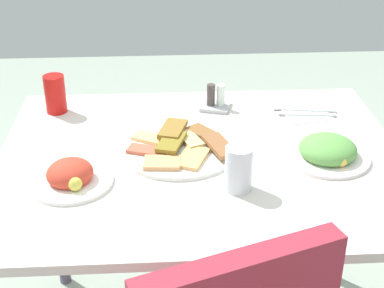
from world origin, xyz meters
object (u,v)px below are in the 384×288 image
at_px(pide_platter, 179,147).
at_px(salad_plate_greens, 70,176).
at_px(soda_can, 55,94).
at_px(spoon, 307,114).
at_px(dining_table, 201,181).
at_px(salad_plate_rice, 328,151).
at_px(condiment_caddy, 216,101).
at_px(paper_napkin, 306,113).
at_px(drinking_glass, 239,169).
at_px(fork, 304,109).

bearing_deg(pide_platter, salad_plate_greens, 29.00).
distance_m(pide_platter, soda_can, 0.48).
xyz_separation_m(pide_platter, spoon, (-0.41, -0.20, -0.01)).
distance_m(dining_table, salad_plate_rice, 0.36).
distance_m(dining_table, condiment_caddy, 0.34).
distance_m(pide_platter, salad_plate_rice, 0.41).
distance_m(dining_table, soda_can, 0.56).
distance_m(salad_plate_greens, spoon, 0.78).
bearing_deg(paper_napkin, condiment_caddy, -11.55).
relative_size(dining_table, drinking_glass, 9.58).
distance_m(salad_plate_greens, soda_can, 0.45).
relative_size(salad_plate_rice, soda_can, 1.91).
height_order(pide_platter, paper_napkin, pide_platter).
bearing_deg(fork, drinking_glass, 67.87).
xyz_separation_m(salad_plate_greens, drinking_glass, (-0.42, 0.05, 0.04)).
bearing_deg(drinking_glass, paper_napkin, -122.53).
distance_m(fork, spoon, 0.04).
height_order(salad_plate_rice, drinking_glass, drinking_glass).
xyz_separation_m(spoon, condiment_caddy, (0.28, -0.08, 0.02)).
height_order(salad_plate_greens, condiment_caddy, condiment_caddy).
relative_size(fork, spoon, 1.10).
xyz_separation_m(fork, condiment_caddy, (0.28, -0.04, 0.02)).
bearing_deg(soda_can, spoon, 174.26).
distance_m(dining_table, fork, 0.45).
distance_m(dining_table, spoon, 0.43).
bearing_deg(salad_plate_rice, pide_platter, -9.67).
height_order(dining_table, condiment_caddy, condiment_caddy).
relative_size(paper_napkin, condiment_caddy, 1.28).
distance_m(salad_plate_greens, fork, 0.80).
bearing_deg(fork, salad_plate_greens, 39.04).
bearing_deg(fork, soda_can, 6.20).
distance_m(salad_plate_rice, soda_can, 0.86).
distance_m(drinking_glass, spoon, 0.50).
height_order(spoon, condiment_caddy, condiment_caddy).
relative_size(paper_napkin, fork, 0.71).
relative_size(pide_platter, paper_napkin, 2.34).
distance_m(dining_table, pide_platter, 0.12).
bearing_deg(salad_plate_rice, fork, -91.68).
xyz_separation_m(pide_platter, soda_can, (0.38, -0.28, 0.05)).
bearing_deg(soda_can, salad_plate_rice, 155.78).
bearing_deg(fork, condiment_caddy, 1.34).
xyz_separation_m(salad_plate_rice, drinking_glass, (0.26, 0.14, 0.04)).
relative_size(drinking_glass, fork, 0.59).
height_order(drinking_glass, fork, drinking_glass).
height_order(dining_table, soda_can, soda_can).
bearing_deg(salad_plate_rice, salad_plate_greens, 7.22).
bearing_deg(salad_plate_greens, soda_can, -77.32).
height_order(fork, condiment_caddy, condiment_caddy).
relative_size(salad_plate_greens, drinking_glass, 1.84).
xyz_separation_m(salad_plate_rice, spoon, (-0.01, -0.27, -0.02)).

